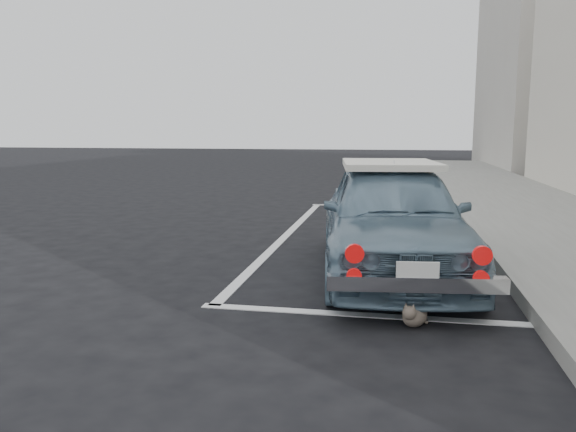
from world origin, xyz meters
name	(u,v)px	position (x,y,z in m)	size (l,w,h in m)	color
ground	(320,296)	(0.00, 0.00, 0.00)	(80.00, 80.00, 0.00)	black
building_far	(537,70)	(6.35, 20.00, 4.00)	(3.50, 10.00, 8.00)	#B3ACA3
pline_rear	(371,315)	(0.50, -0.50, 0.00)	(3.00, 0.12, 0.01)	silver
pline_front	(385,206)	(0.50, 6.50, 0.00)	(3.00, 0.12, 0.01)	silver
pline_side	(287,235)	(-0.90, 3.00, 0.00)	(0.12, 7.00, 0.01)	silver
retro_coupe	(392,217)	(0.65, 1.00, 0.63)	(1.89, 3.82, 1.25)	slate
cat	(414,314)	(0.85, -0.70, 0.10)	(0.28, 0.39, 0.22)	#766559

